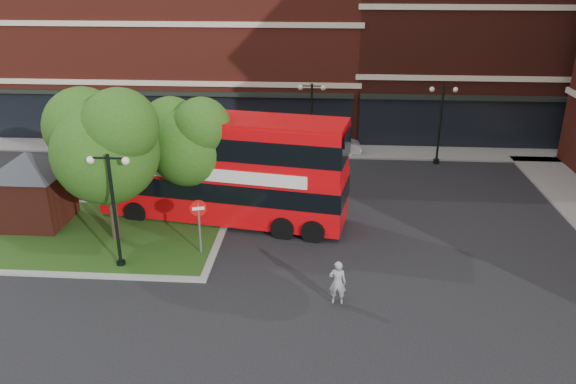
# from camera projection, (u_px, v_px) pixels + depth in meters

# --- Properties ---
(ground) EXTENTS (120.00, 120.00, 0.00)m
(ground) POSITION_uv_depth(u_px,v_px,m) (251.00, 274.00, 23.03)
(ground) COLOR black
(ground) RESTS_ON ground
(pavement_far) EXTENTS (44.00, 3.00, 0.12)m
(pavement_far) POSITION_uv_depth(u_px,v_px,m) (282.00, 150.00, 38.24)
(pavement_far) COLOR slate
(pavement_far) RESTS_ON ground
(terrace_far_left) EXTENTS (26.00, 12.00, 14.00)m
(terrace_far_left) POSITION_uv_depth(u_px,v_px,m) (186.00, 31.00, 43.06)
(terrace_far_left) COLOR maroon
(terrace_far_left) RESTS_ON ground
(terrace_far_right) EXTENTS (18.00, 12.00, 16.00)m
(terrace_far_right) POSITION_uv_depth(u_px,v_px,m) (479.00, 20.00, 41.27)
(terrace_far_right) COLOR #471911
(terrace_far_right) RESTS_ON ground
(traffic_island) EXTENTS (12.60, 7.60, 0.15)m
(traffic_island) POSITION_uv_depth(u_px,v_px,m) (90.00, 234.00, 26.29)
(traffic_island) COLOR gray
(traffic_island) RESTS_ON ground
(kiosk) EXTENTS (6.51, 6.51, 3.60)m
(kiosk) POSITION_uv_depth(u_px,v_px,m) (30.00, 180.00, 26.55)
(kiosk) COLOR #471911
(kiosk) RESTS_ON traffic_island
(tree_island_west) EXTENTS (5.40, 4.71, 7.21)m
(tree_island_west) POSITION_uv_depth(u_px,v_px,m) (103.00, 141.00, 24.02)
(tree_island_west) COLOR #2D2116
(tree_island_west) RESTS_ON ground
(tree_island_east) EXTENTS (4.46, 3.90, 6.29)m
(tree_island_east) POSITION_uv_depth(u_px,v_px,m) (187.00, 138.00, 26.33)
(tree_island_east) COLOR #2D2116
(tree_island_east) RESTS_ON ground
(lamp_island) EXTENTS (1.72, 0.36, 5.00)m
(lamp_island) POSITION_uv_depth(u_px,v_px,m) (114.00, 206.00, 22.50)
(lamp_island) COLOR black
(lamp_island) RESTS_ON ground
(lamp_far_left) EXTENTS (1.72, 0.36, 5.00)m
(lamp_far_left) POSITION_uv_depth(u_px,v_px,m) (311.00, 118.00, 35.22)
(lamp_far_left) COLOR black
(lamp_far_left) RESTS_ON ground
(lamp_far_right) EXTENTS (1.72, 0.36, 5.00)m
(lamp_far_right) POSITION_uv_depth(u_px,v_px,m) (440.00, 120.00, 34.71)
(lamp_far_right) COLOR black
(lamp_far_right) RESTS_ON ground
(bus) EXTENTS (12.34, 4.76, 4.60)m
(bus) POSITION_uv_depth(u_px,v_px,m) (221.00, 162.00, 26.91)
(bus) COLOR red
(bus) RESTS_ON ground
(woman) EXTENTS (0.66, 0.45, 1.77)m
(woman) POSITION_uv_depth(u_px,v_px,m) (337.00, 282.00, 20.79)
(woman) COLOR gray
(woman) RESTS_ON ground
(car_silver) EXTENTS (4.49, 2.00, 1.50)m
(car_silver) POSITION_uv_depth(u_px,v_px,m) (179.00, 140.00, 37.97)
(car_silver) COLOR #9FA2A6
(car_silver) RESTS_ON ground
(car_white) EXTENTS (4.01, 1.56, 1.30)m
(car_white) POSITION_uv_depth(u_px,v_px,m) (331.00, 145.00, 37.35)
(car_white) COLOR silver
(car_white) RESTS_ON ground
(no_entry_sign) EXTENTS (0.71, 0.24, 2.61)m
(no_entry_sign) POSITION_uv_depth(u_px,v_px,m) (199.00, 216.00, 23.87)
(no_entry_sign) COLOR slate
(no_entry_sign) RESTS_ON ground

